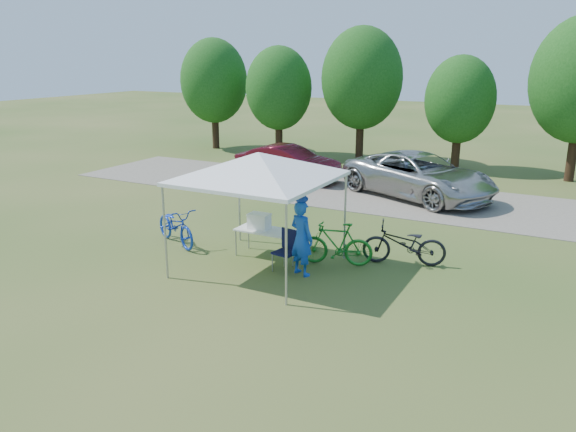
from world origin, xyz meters
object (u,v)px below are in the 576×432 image
Objects in this scene: folding_table at (270,232)px; minivan at (419,175)px; bike_blue at (176,226)px; sedan at (288,163)px; bike_dark at (404,244)px; cooler at (259,221)px; folding_chair at (288,247)px; bike_green at (336,244)px; cyclist at (302,238)px.

minivan is (1.59, 7.64, 0.14)m from folding_table.
minivan is (4.25, 7.93, 0.29)m from bike_blue.
bike_dark is at bearing -135.34° from sedan.
cooler is 0.28× the size of bike_blue.
cooler is (-1.07, 0.53, 0.32)m from folding_chair.
folding_table is at bearing -87.86° from bike_dark.
sedan is (-4.43, 8.43, 0.15)m from folding_chair.
bike_dark is (5.72, 1.32, 0.01)m from bike_blue.
bike_blue is at bearing 176.04° from minivan.
sedan is at bearing -161.00° from bike_green.
bike_blue is 4.34m from bike_green.
bike_green is (0.86, 0.81, -0.04)m from folding_chair.
cyclist is (1.49, -0.65, -0.02)m from cooler.
minivan reaches higher than cooler.
bike_green reaches higher than folding_table.
folding_table is at bearing -96.15° from bike_green.
cyclist reaches higher than bike_green.
folding_table is at bearing -167.53° from minivan.
bike_blue is at bearing -172.79° from sedan.
folding_chair is at bearing -68.55° from bike_blue.
bike_green is at bearing -96.14° from cyclist.
sedan is (-3.65, 7.90, 0.06)m from folding_table.
cooler is 0.13× the size of sedan.
cyclist reaches higher than cooler.
folding_table is 0.97× the size of cyclist.
bike_green is 9.28m from sedan.
folding_chair is at bearing -62.56° from bike_green.
bike_blue is 0.98× the size of bike_dark.
cooler is 0.10× the size of minivan.
bike_dark is (3.06, 1.04, -0.13)m from folding_table.
cooler is 1.99m from bike_green.
minivan reaches higher than folding_table.
minivan is at bearing 175.94° from bike_dark.
sedan reaches higher than cooler.
bike_green is at bearing -144.90° from sedan.
bike_blue is 0.46× the size of sedan.
cooler is 3.52m from bike_dark.
bike_dark is (2.28, 1.57, -0.05)m from folding_chair.
cooler is 0.27× the size of bike_dark.
sedan is (-0.99, 8.18, 0.20)m from bike_blue.
minivan is (0.40, 8.29, -0.07)m from cyclist.
bike_dark is (1.86, 1.69, -0.35)m from cyclist.
cooler is 0.31× the size of cyclist.
bike_dark reaches higher than folding_chair.
folding_table is 0.95m from folding_chair.
cyclist is (1.20, -0.65, 0.22)m from folding_table.
folding_table is 0.88× the size of bike_blue.
cooler reaches higher than bike_blue.
cooler is 8.58m from sedan.
cyclist is 0.89× the size of bike_dark.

